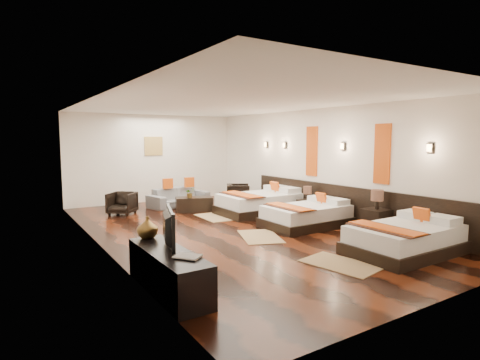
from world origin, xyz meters
TOP-DOWN VIEW (x-y plane):
  - floor at (0.00, 0.00)m, footprint 5.50×9.50m
  - ceiling at (0.00, 0.00)m, footprint 5.50×9.50m
  - back_wall at (0.00, 4.75)m, footprint 5.50×0.01m
  - left_wall at (-2.75, 0.00)m, footprint 0.01×9.50m
  - right_wall at (2.75, 0.00)m, footprint 0.01×9.50m
  - headboard_panel at (2.71, -0.80)m, footprint 0.08×6.60m
  - bed_near at (1.70, -3.24)m, footprint 2.05×1.29m
  - bed_mid at (1.70, -0.70)m, footprint 1.99×1.25m
  - bed_far at (1.70, 1.17)m, footprint 2.22×1.39m
  - nightstand_a at (2.45, -2.03)m, footprint 0.48×0.48m
  - nightstand_b at (2.44, 0.13)m, footprint 0.41×0.41m
  - jute_mat_near at (0.27, -3.07)m, footprint 0.96×1.32m
  - jute_mat_mid at (0.21, -0.91)m, footprint 1.14×1.39m
  - jute_mat_far at (0.42, 1.37)m, footprint 0.79×1.22m
  - tv_console at (-2.50, -2.61)m, footprint 0.50×1.80m
  - tv at (-2.45, -2.36)m, footprint 0.39×0.89m
  - book at (-2.50, -3.10)m, footprint 0.38×0.39m
  - figurine at (-2.50, -1.83)m, footprint 0.39×0.39m
  - sofa at (0.31, 3.48)m, footprint 2.03×1.21m
  - armchair_left at (-1.53, 3.04)m, footprint 0.92×0.92m
  - armchair_right at (2.00, 2.79)m, footprint 0.95×0.94m
  - coffee_table at (0.31, 2.43)m, footprint 1.11×0.80m
  - table_plant at (0.17, 2.40)m, footprint 0.30×0.27m
  - orange_panel_a at (2.73, -1.90)m, footprint 0.04×0.40m
  - orange_panel_b at (2.73, 0.30)m, footprint 0.04×0.40m
  - sconce_near at (2.70, -3.00)m, footprint 0.07×0.12m
  - sconce_mid at (2.70, -0.80)m, footprint 0.07×0.12m
  - sconce_far at (2.70, 1.40)m, footprint 0.07×0.12m
  - sconce_lounge at (2.70, 2.30)m, footprint 0.07×0.12m
  - gold_artwork at (0.00, 4.73)m, footprint 0.60×0.04m

SIDE VIEW (x-z plane):
  - floor at x=0.00m, z-range -0.01..0.01m
  - jute_mat_near at x=0.27m, z-range 0.00..0.01m
  - jute_mat_mid at x=0.21m, z-range 0.00..0.01m
  - jute_mat_far at x=0.42m, z-range 0.00..0.01m
  - coffee_table at x=0.31m, z-range 0.00..0.40m
  - bed_mid at x=1.70m, z-range -0.12..0.64m
  - bed_near at x=1.70m, z-range -0.12..0.66m
  - tv_console at x=-2.50m, z-range 0.00..0.55m
  - sofa at x=0.31m, z-range 0.00..0.56m
  - nightstand_b at x=2.44m, z-range -0.12..0.68m
  - bed_far at x=1.70m, z-range -0.13..0.71m
  - armchair_left at x=-1.53m, z-range 0.00..0.60m
  - armchair_right at x=2.00m, z-range 0.00..0.64m
  - nightstand_a at x=2.45m, z-range -0.14..0.81m
  - headboard_panel at x=2.71m, z-range 0.00..0.90m
  - table_plant at x=0.17m, z-range 0.40..0.68m
  - book at x=-2.50m, z-range 0.55..0.58m
  - figurine at x=-2.50m, z-range 0.55..0.88m
  - tv at x=-2.45m, z-range 0.55..1.07m
  - back_wall at x=0.00m, z-range 0.00..2.80m
  - left_wall at x=-2.75m, z-range 0.00..2.80m
  - right_wall at x=2.75m, z-range 0.00..2.80m
  - orange_panel_a at x=2.73m, z-range 1.05..2.35m
  - orange_panel_b at x=2.73m, z-range 1.05..2.35m
  - gold_artwork at x=0.00m, z-range 1.50..2.10m
  - sconce_near at x=2.70m, z-range 1.76..1.94m
  - sconce_mid at x=2.70m, z-range 1.76..1.94m
  - sconce_far at x=2.70m, z-range 1.76..1.94m
  - sconce_lounge at x=2.70m, z-range 1.76..1.94m
  - ceiling at x=0.00m, z-range 2.79..2.80m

